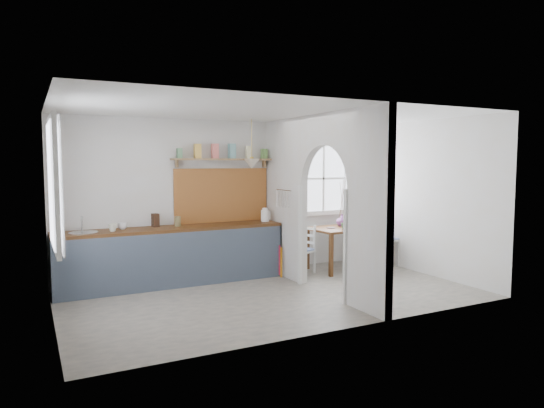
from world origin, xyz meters
name	(u,v)px	position (x,y,z in m)	size (l,w,h in m)	color
floor	(276,295)	(0.00, 0.00, 0.00)	(5.80, 3.20, 0.01)	gray
ceiling	(276,112)	(0.00, 0.00, 2.60)	(5.80, 3.20, 0.01)	silver
walls	(276,205)	(0.00, 0.00, 1.30)	(5.81, 3.21, 2.60)	silver
partition	(316,193)	(0.70, 0.06, 1.45)	(0.12, 3.20, 2.60)	silver
kitchen_window	(52,185)	(-2.87, 0.00, 1.65)	(0.10, 1.16, 1.50)	white
nook_window	(323,179)	(1.80, 1.56, 1.60)	(1.76, 0.10, 1.30)	white
counter	(173,255)	(-1.13, 1.33, 0.46)	(3.50, 0.60, 0.90)	#552C10
sink	(83,233)	(-2.43, 1.30, 0.89)	(0.40, 0.40, 0.02)	silver
backsplash	(222,195)	(-0.20, 1.58, 1.35)	(1.65, 0.03, 0.90)	#9C5C27
shelf	(224,156)	(-0.20, 1.49, 2.00)	(1.75, 0.20, 0.21)	#8C7650
pendant_lamp	(252,164)	(0.15, 1.15, 1.88)	(0.26, 0.26, 0.16)	silver
utensil_rail	(284,190)	(0.61, 0.90, 1.45)	(0.02, 0.02, 0.50)	silver
dining_table	(343,248)	(1.86, 0.98, 0.38)	(1.20, 0.80, 0.75)	#552C10
chair_left	(301,250)	(1.02, 1.04, 0.41)	(0.38, 0.38, 0.82)	silver
chair_right	(384,237)	(2.78, 0.98, 0.51)	(0.46, 0.46, 1.01)	silver
kettle	(265,215)	(0.47, 1.31, 1.01)	(0.19, 0.15, 0.23)	white
mug_a	(113,227)	(-2.03, 1.23, 0.96)	(0.12, 0.12, 0.12)	silver
mug_b	(122,226)	(-1.87, 1.38, 0.95)	(0.13, 0.13, 0.10)	white
knife_block	(155,220)	(-1.36, 1.47, 1.00)	(0.09, 0.13, 0.20)	#311D10
jar	(178,221)	(-1.04, 1.35, 0.98)	(0.10, 0.10, 0.16)	brown
towel_magenta	(280,260)	(0.58, 0.99, 0.28)	(0.02, 0.03, 0.50)	#D5214D
towel_orange	(281,262)	(0.58, 0.93, 0.25)	(0.02, 0.03, 0.50)	orange
bowl	(361,225)	(2.13, 0.85, 0.79)	(0.33, 0.33, 0.08)	silver
table_cup	(344,226)	(1.74, 0.79, 0.80)	(0.11, 0.11, 0.10)	#497149
plate	(331,228)	(1.59, 0.98, 0.76)	(0.15, 0.15, 0.01)	#3C2D2E
vase	(342,220)	(1.93, 1.14, 0.86)	(0.21, 0.21, 0.21)	#733B7B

